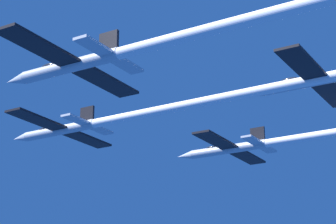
# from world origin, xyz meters

# --- Properties ---
(jet_lead) EXTENTS (15.75, 58.80, 2.61)m
(jet_lead) POSITION_xyz_m (0.13, -18.58, 0.38)
(jet_lead) COLOR #B2BAC6
(jet_left_wing) EXTENTS (15.75, 54.65, 2.61)m
(jet_left_wing) POSITION_xyz_m (-15.06, -30.68, -0.51)
(jet_left_wing) COLOR #B2BAC6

